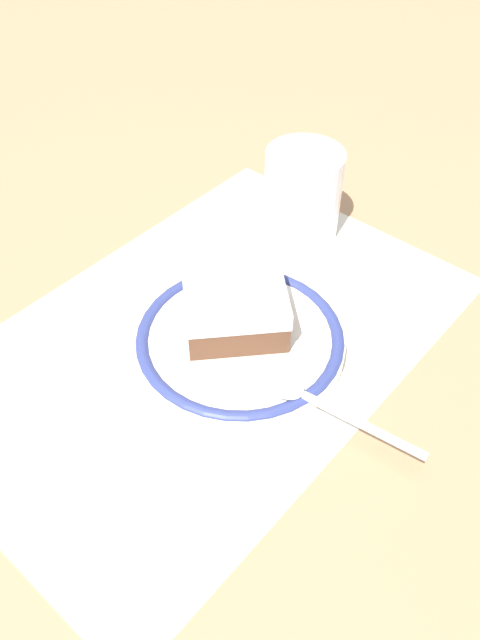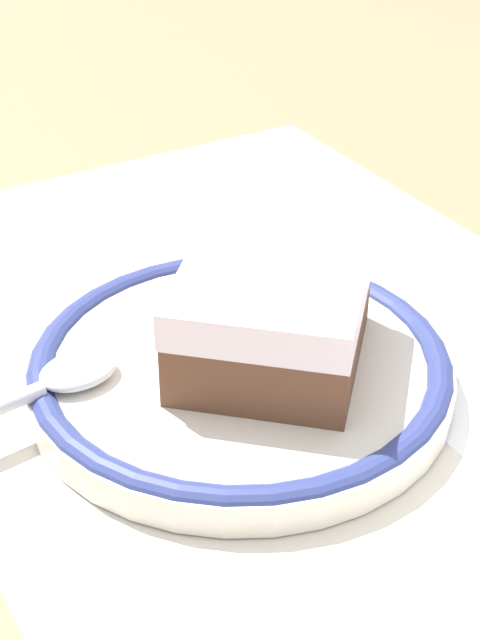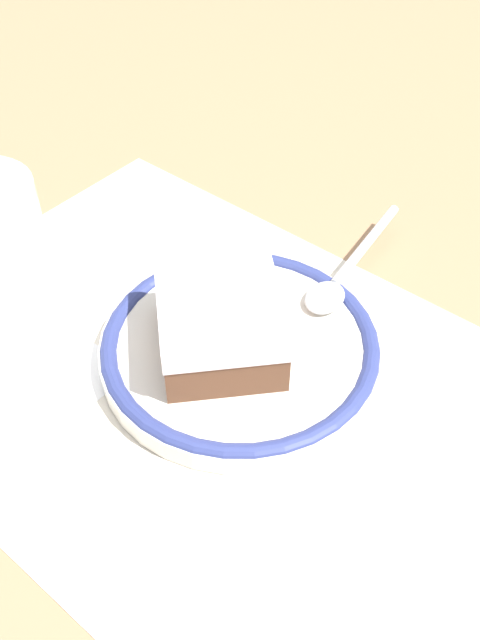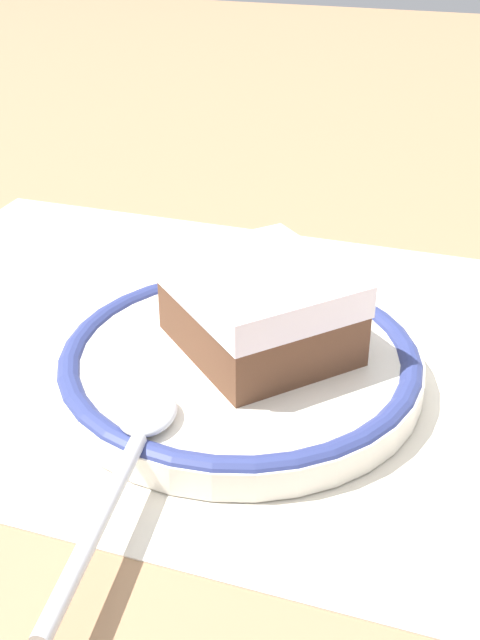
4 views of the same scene
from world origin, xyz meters
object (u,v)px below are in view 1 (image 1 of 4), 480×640
(cake_slice, at_px, (235,308))
(napkin, at_px, (216,242))
(plate, at_px, (240,340))
(spoon, at_px, (314,401))
(cup, at_px, (302,199))

(cake_slice, relative_size, napkin, 0.92)
(plate, relative_size, spoon, 1.32)
(plate, relative_size, napkin, 1.48)
(plate, bearing_deg, napkin, -129.27)
(spoon, height_order, napkin, spoon)
(spoon, relative_size, cup, 1.50)
(cup, bearing_deg, napkin, -34.55)
(napkin, bearing_deg, spoon, 61.65)
(spoon, xyz_separation_m, cup, (-0.19, -0.16, 0.02))
(spoon, xyz_separation_m, napkin, (-0.11, -0.21, -0.02))
(spoon, bearing_deg, cup, -140.41)
(spoon, bearing_deg, plate, -100.77)
(plate, height_order, cup, cup)
(cup, bearing_deg, cake_slice, 17.59)
(cake_slice, relative_size, spoon, 0.83)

